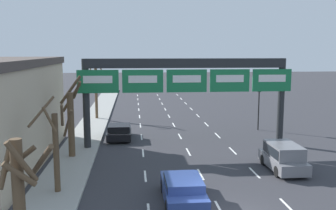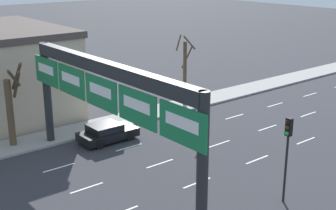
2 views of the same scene
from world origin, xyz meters
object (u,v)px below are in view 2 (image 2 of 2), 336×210
at_px(car_black, 107,132).
at_px(tree_bare_closest, 185,69).
at_px(traffic_light_near_gantry, 287,143).
at_px(tree_bare_second, 11,106).
at_px(sign_gantry, 105,89).

relative_size(car_black, tree_bare_closest, 0.67).
distance_m(car_black, traffic_light_near_gantry, 13.21).
distance_m(car_black, tree_bare_second, 6.36).
bearing_deg(traffic_light_near_gantry, sign_gantry, -143.62).
bearing_deg(traffic_light_near_gantry, car_black, -168.93).
bearing_deg(tree_bare_second, sign_gantry, 14.41).
bearing_deg(tree_bare_closest, traffic_light_near_gantry, -23.84).
bearing_deg(car_black, sign_gantry, -30.89).
bearing_deg(tree_bare_closest, sign_gantry, -57.54).
xyz_separation_m(sign_gantry, car_black, (-5.16, 3.09, -4.59)).
bearing_deg(tree_bare_closest, car_black, -73.65).
bearing_deg(sign_gantry, tree_bare_closest, 122.46).
bearing_deg(tree_bare_closest, tree_bare_second, -91.05).
bearing_deg(sign_gantry, car_black, 149.11).
distance_m(sign_gantry, traffic_light_near_gantry, 9.62).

